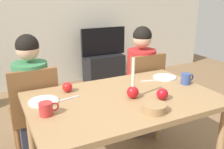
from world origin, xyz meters
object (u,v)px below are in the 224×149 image
Objects in this scene: tv at (103,41)px; apple_by_left_plate at (67,87)px; person_right_child at (141,82)px; mug_right at (186,79)px; bowl_walnuts at (154,108)px; chair_left at (34,109)px; mug_left at (46,109)px; tv_stand at (104,68)px; candle_centerpiece at (133,90)px; dining_table at (124,107)px; plate_left at (44,101)px; person_left_child at (33,102)px; apple_near_candle at (162,94)px; chair_right at (142,88)px; plate_right at (165,77)px.

apple_by_left_plate is at bearing -121.52° from tv.
person_right_child is 0.67m from mug_right.
tv is (0.32, 1.66, 0.14)m from person_right_child.
chair_left is at bearing 124.78° from bowl_walnuts.
tv is 4.97× the size of bowl_walnuts.
mug_left is at bearing -177.71° from mug_right.
mug_left is 0.70m from bowl_walnuts.
tv_stand is 2.10× the size of candle_centerpiece.
tv is 2.59× the size of candle_centerpiece.
chair_left is at bearing 132.98° from dining_table.
dining_table is 1.77× the size of tv.
candle_centerpiece is 1.92× the size of bowl_walnuts.
person_right_child reaches higher than apple_by_left_plate.
plate_left is 0.21m from mug_left.
bowl_walnuts is (-0.50, -0.94, 0.21)m from person_right_child.
chair_left is at bearing -90.00° from person_left_child.
dining_table is 0.63m from mug_right.
mug_right is 1.59× the size of apple_by_left_plate.
tv_stand is 2.55m from candle_centerpiece.
chair_right is at bearing 66.32° from apple_near_candle.
mug_right is (1.17, -0.16, 0.04)m from plate_left.
plate_right is (-0.01, -0.41, 0.19)m from person_right_child.
chair_right is at bearing 0.00° from chair_left.
bowl_walnuts is at bearing -37.54° from plate_left.
tv is at bearing 57.82° from mug_left.
plate_left is at bearing -177.54° from plate_right.
plate_right is (-0.34, -2.07, 0.05)m from tv.
person_right_child is 7.38× the size of bowl_walnuts.
bowl_walnuts is at bearing -119.11° from chair_right.
chair_left is 0.07m from person_left_child.
mug_left is (-1.15, -0.64, 0.28)m from chair_right.
mug_right is (0.61, 0.02, 0.13)m from dining_table.
tv_stand is (1.45, 1.69, -0.27)m from chair_left.
person_left_child reaches higher than tv_stand.
person_left_child is 9.34× the size of mug_right.
apple_near_candle is at bearing -23.32° from plate_left.
mug_left is (-0.58, -0.03, 0.13)m from dining_table.
tv is 6.13× the size of mug_left.
candle_centerpiece reaches higher than chair_left.
tv is 10.01× the size of apple_by_left_plate.
bowl_walnuts is (-0.83, -2.60, 0.07)m from tv.
person_left_child is 2.23m from tv_stand.
chair_right is at bearing 29.15° from mug_left.
chair_left reaches higher than apple_by_left_plate.
candle_centerpiece is at bearing -19.68° from plate_left.
apple_by_left_plate is (-0.90, 0.07, 0.03)m from plate_right.
tv is at bearing 55.78° from plate_left.
person_left_child reaches higher than mug_right.
tv_stand is at bearing 75.02° from apple_near_candle.
apple_near_candle is at bearing -38.28° from apple_by_left_plate.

